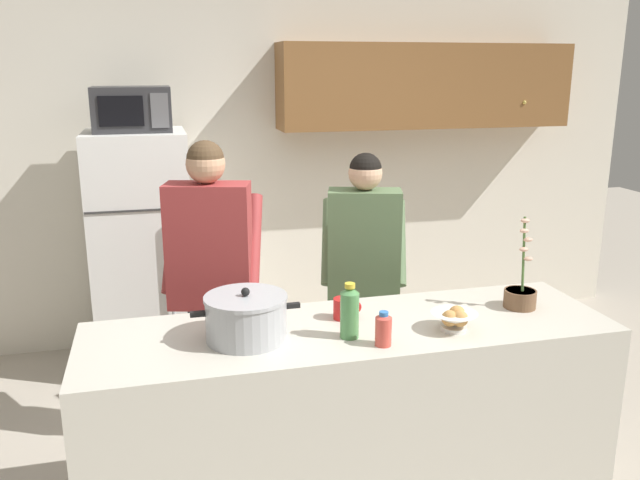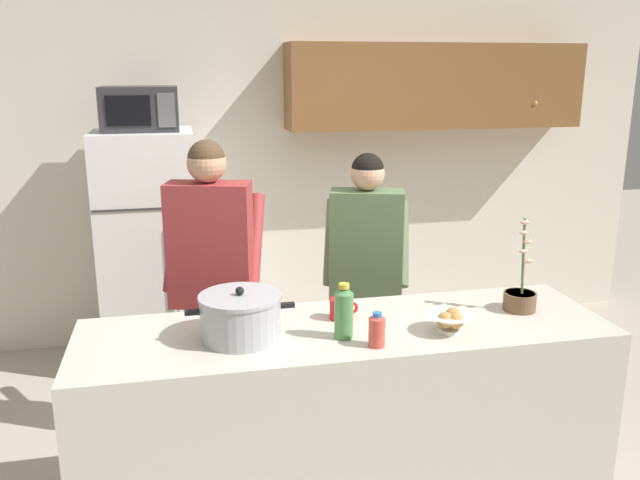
# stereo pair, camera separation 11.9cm
# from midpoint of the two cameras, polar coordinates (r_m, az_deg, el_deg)

# --- Properties ---
(back_wall_unit) EXTENTS (6.00, 0.48, 2.60)m
(back_wall_unit) POSITION_cam_midpoint_polar(r_m,az_deg,el_deg) (4.96, -2.97, 7.81)
(back_wall_unit) COLOR silver
(back_wall_unit) RESTS_ON ground
(kitchen_island) EXTENTS (2.32, 0.68, 0.92)m
(kitchen_island) POSITION_cam_midpoint_polar(r_m,az_deg,el_deg) (3.09, 1.48, -15.43)
(kitchen_island) COLOR beige
(kitchen_island) RESTS_ON ground
(refrigerator) EXTENTS (0.64, 0.68, 1.62)m
(refrigerator) POSITION_cam_midpoint_polar(r_m,az_deg,el_deg) (4.58, -15.90, -1.05)
(refrigerator) COLOR white
(refrigerator) RESTS_ON ground
(microwave) EXTENTS (0.48, 0.37, 0.28)m
(microwave) POSITION_cam_midpoint_polar(r_m,az_deg,el_deg) (4.41, -16.78, 10.83)
(microwave) COLOR #2D2D30
(microwave) RESTS_ON refrigerator
(person_near_pot) EXTENTS (0.58, 0.52, 1.67)m
(person_near_pot) POSITION_cam_midpoint_polar(r_m,az_deg,el_deg) (3.44, -10.49, -1.87)
(person_near_pot) COLOR black
(person_near_pot) RESTS_ON ground
(person_by_sink) EXTENTS (0.56, 0.51, 1.57)m
(person_by_sink) POSITION_cam_midpoint_polar(r_m,az_deg,el_deg) (3.67, 2.91, -1.74)
(person_by_sink) COLOR black
(person_by_sink) RESTS_ON ground
(cooking_pot) EXTENTS (0.45, 0.34, 0.23)m
(cooking_pot) POSITION_cam_midpoint_polar(r_m,az_deg,el_deg) (2.75, -7.67, -6.70)
(cooking_pot) COLOR #ADAFB5
(cooking_pot) RESTS_ON kitchen_island
(coffee_mug) EXTENTS (0.13, 0.09, 0.10)m
(coffee_mug) POSITION_cam_midpoint_polar(r_m,az_deg,el_deg) (2.96, 0.94, -5.98)
(coffee_mug) COLOR red
(coffee_mug) RESTS_ON kitchen_island
(bread_bowl) EXTENTS (0.20, 0.20, 0.10)m
(bread_bowl) POSITION_cam_midpoint_polar(r_m,az_deg,el_deg) (2.88, 10.44, -6.79)
(bread_bowl) COLOR white
(bread_bowl) RESTS_ON kitchen_island
(bottle_near_edge) EXTENTS (0.07, 0.07, 0.15)m
(bottle_near_edge) POSITION_cam_midpoint_polar(r_m,az_deg,el_deg) (2.68, 4.26, -7.71)
(bottle_near_edge) COLOR #D84C3F
(bottle_near_edge) RESTS_ON kitchen_island
(bottle_mid_counter) EXTENTS (0.08, 0.08, 0.24)m
(bottle_mid_counter) POSITION_cam_midpoint_polar(r_m,az_deg,el_deg) (2.74, 1.34, -6.22)
(bottle_mid_counter) COLOR #4C8C4C
(bottle_mid_counter) RESTS_ON kitchen_island
(potted_orchid) EXTENTS (0.15, 0.15, 0.44)m
(potted_orchid) POSITION_cam_midpoint_polar(r_m,az_deg,el_deg) (3.21, 16.01, -4.53)
(potted_orchid) COLOR brown
(potted_orchid) RESTS_ON kitchen_island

